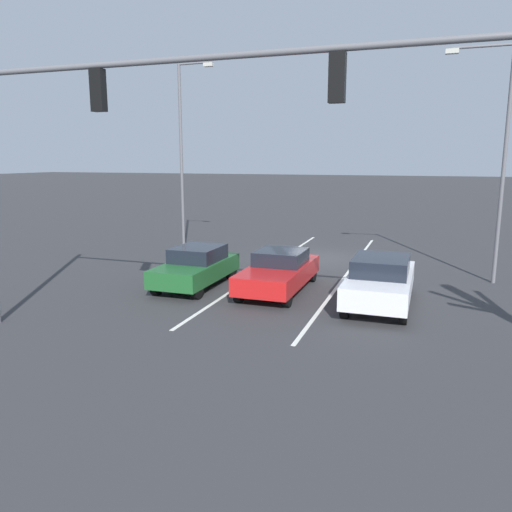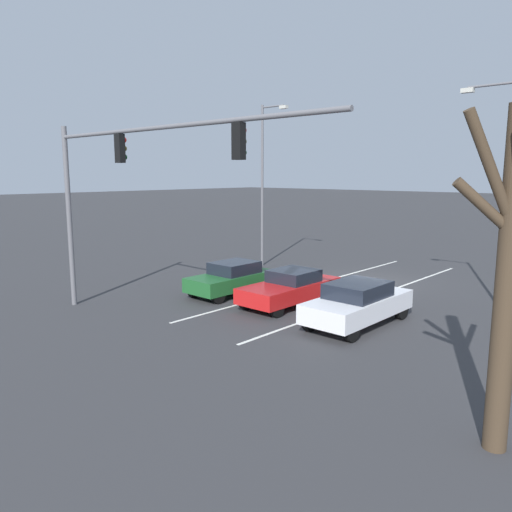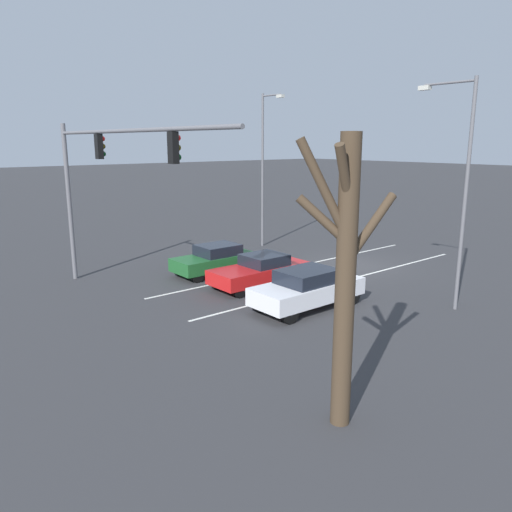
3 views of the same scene
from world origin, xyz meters
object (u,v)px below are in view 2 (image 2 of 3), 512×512
object	(u,v)px
street_lamp_left_shoulder	(512,183)
bare_tree_near	(507,268)
car_red_midlane_front	(290,287)
car_darkgreen_rightlane_front	(232,278)
street_lamp_right_shoulder	(265,176)
car_white_leftlane_front	(358,303)
traffic_signal_gantry	(123,173)

from	to	relation	value
street_lamp_left_shoulder	bare_tree_near	bearing A→B (deg)	105.76
car_red_midlane_front	car_darkgreen_rightlane_front	size ratio (longest dim) A/B	1.12
street_lamp_right_shoulder	street_lamp_left_shoulder	size ratio (longest dim) A/B	1.06
car_darkgreen_rightlane_front	street_lamp_left_shoulder	size ratio (longest dim) A/B	0.48
car_white_leftlane_front	bare_tree_near	xyz separation A→B (m)	(-6.08, 5.14, 2.73)
street_lamp_right_shoulder	car_darkgreen_rightlane_front	bearing A→B (deg)	119.90
traffic_signal_gantry	bare_tree_near	distance (m)	12.19
car_darkgreen_rightlane_front	street_lamp_left_shoulder	world-z (taller)	street_lamp_left_shoulder
traffic_signal_gantry	street_lamp_left_shoulder	distance (m)	13.41
car_white_leftlane_front	street_lamp_left_shoulder	world-z (taller)	street_lamp_left_shoulder
street_lamp_right_shoulder	bare_tree_near	size ratio (longest dim) A/B	1.39
car_white_leftlane_front	traffic_signal_gantry	xyz separation A→B (m)	(5.98, 5.29, 4.44)
car_red_midlane_front	street_lamp_right_shoulder	size ratio (longest dim) A/B	0.51
street_lamp_right_shoulder	street_lamp_left_shoulder	distance (m)	13.49
car_white_leftlane_front	street_lamp_right_shoulder	bearing A→B (deg)	-32.41
street_lamp_left_shoulder	car_red_midlane_front	bearing A→B (deg)	28.13
car_darkgreen_rightlane_front	street_lamp_left_shoulder	bearing A→B (deg)	-157.78
street_lamp_right_shoulder	bare_tree_near	xyz separation A→B (m)	(-15.99, 11.43, -1.55)
street_lamp_right_shoulder	traffic_signal_gantry	bearing A→B (deg)	108.71
car_white_leftlane_front	street_lamp_left_shoulder	xyz separation A→B (m)	(-3.43, -4.26, 4.09)
car_red_midlane_front	car_white_leftlane_front	world-z (taller)	car_white_leftlane_front
car_red_midlane_front	street_lamp_right_shoulder	bearing A→B (deg)	-41.49
street_lamp_left_shoulder	car_darkgreen_rightlane_front	bearing A→B (deg)	22.22
car_white_leftlane_front	street_lamp_left_shoulder	bearing A→B (deg)	-128.89
traffic_signal_gantry	street_lamp_right_shoulder	size ratio (longest dim) A/B	1.43
car_red_midlane_front	traffic_signal_gantry	bearing A→B (deg)	66.62
car_white_leftlane_front	car_darkgreen_rightlane_front	xyz separation A→B (m)	(6.42, -0.23, -0.07)
car_white_leftlane_front	car_darkgreen_rightlane_front	world-z (taller)	car_white_leftlane_front
street_lamp_right_shoulder	car_white_leftlane_front	bearing A→B (deg)	147.59
car_darkgreen_rightlane_front	bare_tree_near	world-z (taller)	bare_tree_near
car_red_midlane_front	bare_tree_near	bearing A→B (deg)	149.04
car_darkgreen_rightlane_front	street_lamp_right_shoulder	size ratio (longest dim) A/B	0.45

